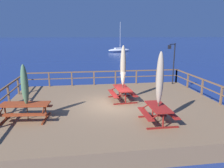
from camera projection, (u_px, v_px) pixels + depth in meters
ground_plane at (114, 117)px, 12.04m from camera, size 600.00×600.00×0.00m
wooden_deck at (114, 111)px, 11.95m from camera, size 12.10×9.85×0.77m
railing_waterside_far at (105, 75)px, 16.29m from camera, size 11.90×0.10×1.09m
railing_side_left at (2, 96)px, 10.88m from camera, size 0.10×9.65×1.09m
railing_side_right at (211, 88)px, 12.50m from camera, size 0.10×9.65×1.09m
picnic_table_front_left at (25, 108)px, 9.64m from camera, size 2.33×1.61×0.78m
picnic_table_back_right at (158, 111)px, 9.31m from camera, size 1.41×1.67×0.78m
picnic_table_front_right at (122, 91)px, 12.47m from camera, size 1.53×1.93×0.78m
patio_umbrella_tall_back_right at (25, 85)px, 9.41m from camera, size 0.32×0.32×2.58m
patio_umbrella_short_mid at (160, 78)px, 8.96m from camera, size 0.32×0.32×3.18m
patio_umbrella_tall_mid_right at (123, 66)px, 12.16m from camera, size 0.32×0.32×3.26m
lamp_post_hooked at (172, 58)px, 16.08m from camera, size 0.66×0.33×3.20m
sailboat_distant at (119, 50)px, 55.52m from camera, size 6.23×3.05×7.72m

